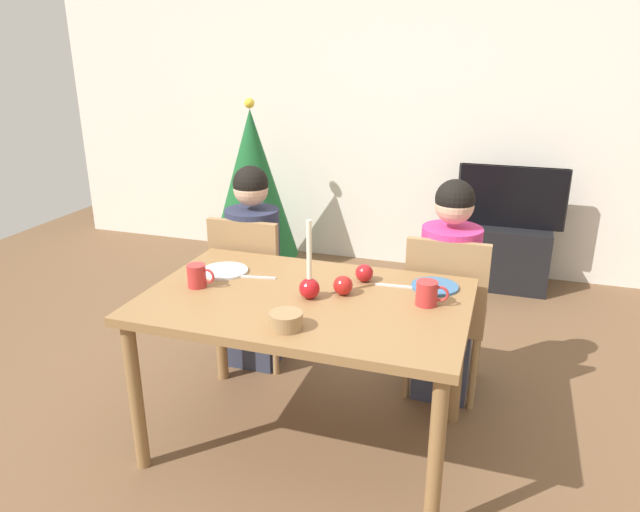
# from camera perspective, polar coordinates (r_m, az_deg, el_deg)

# --- Properties ---
(ground_plane) EXTENTS (7.68, 7.68, 0.00)m
(ground_plane) POSITION_cam_1_polar(r_m,az_deg,el_deg) (2.94, -1.27, -17.45)
(ground_plane) COLOR brown
(back_wall) EXTENTS (6.40, 0.10, 2.60)m
(back_wall) POSITION_cam_1_polar(r_m,az_deg,el_deg) (4.89, 9.09, 13.94)
(back_wall) COLOR silver
(back_wall) RESTS_ON ground
(dining_table) EXTENTS (1.40, 0.90, 0.75)m
(dining_table) POSITION_cam_1_polar(r_m,az_deg,el_deg) (2.59, -1.39, -5.66)
(dining_table) COLOR olive
(dining_table) RESTS_ON ground
(chair_left) EXTENTS (0.40, 0.40, 0.90)m
(chair_left) POSITION_cam_1_polar(r_m,az_deg,el_deg) (3.36, -6.59, -2.53)
(chair_left) COLOR #99754C
(chair_left) RESTS_ON ground
(chair_right) EXTENTS (0.40, 0.40, 0.90)m
(chair_right) POSITION_cam_1_polar(r_m,az_deg,el_deg) (3.10, 12.09, -4.88)
(chair_right) COLOR #99754C
(chair_right) RESTS_ON ground
(person_left_child) EXTENTS (0.30, 0.30, 1.17)m
(person_left_child) POSITION_cam_1_polar(r_m,az_deg,el_deg) (3.37, -6.40, -1.42)
(person_left_child) COLOR #33384C
(person_left_child) RESTS_ON ground
(person_right_child) EXTENTS (0.30, 0.30, 1.17)m
(person_right_child) POSITION_cam_1_polar(r_m,az_deg,el_deg) (3.10, 12.24, -3.67)
(person_right_child) COLOR #33384C
(person_right_child) RESTS_ON ground
(tv_stand) EXTENTS (0.64, 0.40, 0.48)m
(tv_stand) POSITION_cam_1_polar(r_m,az_deg,el_deg) (4.76, 17.46, -0.01)
(tv_stand) COLOR black
(tv_stand) RESTS_ON ground
(tv) EXTENTS (0.79, 0.05, 0.46)m
(tv) POSITION_cam_1_polar(r_m,az_deg,el_deg) (4.63, 18.06, 5.47)
(tv) COLOR black
(tv) RESTS_ON tv_stand
(christmas_tree) EXTENTS (0.72, 0.72, 1.40)m
(christmas_tree) POSITION_cam_1_polar(r_m,az_deg,el_deg) (4.77, -6.55, 6.94)
(christmas_tree) COLOR brown
(christmas_tree) RESTS_ON ground
(candle_centerpiece) EXTENTS (0.09, 0.09, 0.35)m
(candle_centerpiece) POSITION_cam_1_polar(r_m,az_deg,el_deg) (2.52, -1.04, -2.62)
(candle_centerpiece) COLOR red
(candle_centerpiece) RESTS_ON dining_table
(plate_left) EXTENTS (0.22, 0.22, 0.01)m
(plate_left) POSITION_cam_1_polar(r_m,az_deg,el_deg) (2.87, -9.23, -1.43)
(plate_left) COLOR silver
(plate_left) RESTS_ON dining_table
(plate_right) EXTENTS (0.21, 0.21, 0.01)m
(plate_right) POSITION_cam_1_polar(r_m,az_deg,el_deg) (2.70, 11.06, -2.91)
(plate_right) COLOR teal
(plate_right) RESTS_ON dining_table
(mug_left) EXTENTS (0.13, 0.08, 0.10)m
(mug_left) POSITION_cam_1_polar(r_m,az_deg,el_deg) (2.70, -11.79, -1.89)
(mug_left) COLOR #B72D2D
(mug_left) RESTS_ON dining_table
(mug_right) EXTENTS (0.14, 0.09, 0.10)m
(mug_right) POSITION_cam_1_polar(r_m,az_deg,el_deg) (2.50, 10.38, -3.57)
(mug_right) COLOR #B72D2D
(mug_right) RESTS_ON dining_table
(fork_left) EXTENTS (0.18, 0.05, 0.01)m
(fork_left) POSITION_cam_1_polar(r_m,az_deg,el_deg) (2.77, -6.13, -2.06)
(fork_left) COLOR silver
(fork_left) RESTS_ON dining_table
(fork_right) EXTENTS (0.18, 0.03, 0.01)m
(fork_right) POSITION_cam_1_polar(r_m,az_deg,el_deg) (2.68, 7.22, -2.89)
(fork_right) COLOR silver
(fork_right) RESTS_ON dining_table
(bowl_walnuts) EXTENTS (0.13, 0.13, 0.07)m
(bowl_walnuts) POSITION_cam_1_polar(r_m,az_deg,el_deg) (2.28, -3.31, -6.25)
(bowl_walnuts) COLOR #99754C
(bowl_walnuts) RESTS_ON dining_table
(apple_near_candle) EXTENTS (0.08, 0.08, 0.08)m
(apple_near_candle) POSITION_cam_1_polar(r_m,az_deg,el_deg) (2.71, 4.31, -1.65)
(apple_near_candle) COLOR #AD181C
(apple_near_candle) RESTS_ON dining_table
(apple_by_left_plate) EXTENTS (0.09, 0.09, 0.09)m
(apple_by_left_plate) POSITION_cam_1_polar(r_m,az_deg,el_deg) (2.57, 2.24, -2.86)
(apple_by_left_plate) COLOR #B21B18
(apple_by_left_plate) RESTS_ON dining_table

